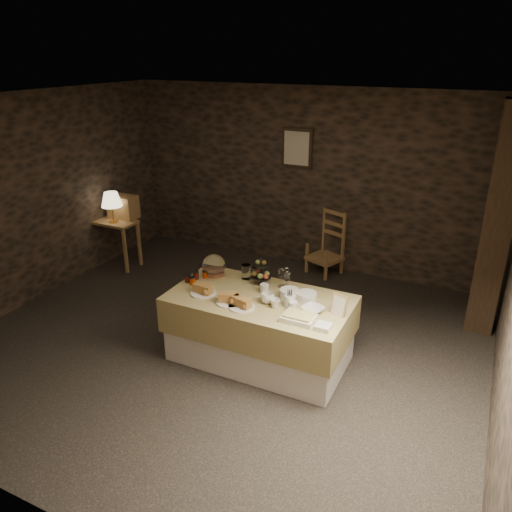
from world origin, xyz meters
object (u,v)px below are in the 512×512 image
at_px(console_table, 115,229).
at_px(timber_column, 498,223).
at_px(chair, 326,245).
at_px(wine_rack, 123,207).
at_px(fruit_stand, 261,274).
at_px(buffet_table, 260,324).
at_px(table_lamp, 111,200).

distance_m(console_table, timber_column, 5.12).
bearing_deg(chair, console_table, -135.76).
height_order(console_table, wine_rack, wine_rack).
distance_m(wine_rack, fruit_stand, 3.07).
distance_m(buffet_table, console_table, 3.27).
relative_size(console_table, fruit_stand, 2.34).
distance_m(buffet_table, table_lamp, 3.26).
bearing_deg(table_lamp, chair, 23.07).
height_order(table_lamp, timber_column, timber_column).
height_order(buffet_table, chair, chair).
xyz_separation_m(console_table, chair, (2.90, 1.16, -0.17)).
relative_size(timber_column, fruit_stand, 8.55).
bearing_deg(fruit_stand, chair, 89.34).
relative_size(buffet_table, wine_rack, 4.39).
bearing_deg(wine_rack, console_table, -105.52).
bearing_deg(buffet_table, chair, 92.27).
xyz_separation_m(console_table, table_lamp, (0.05, -0.05, 0.47)).
bearing_deg(buffet_table, wine_rack, 153.46).
xyz_separation_m(wine_rack, fruit_stand, (2.83, -1.18, -0.03)).
xyz_separation_m(console_table, wine_rack, (0.05, 0.18, 0.30)).
distance_m(table_lamp, timber_column, 5.03).
bearing_deg(wine_rack, chair, 19.05).
distance_m(buffet_table, wine_rack, 3.33).
xyz_separation_m(console_table, fruit_stand, (2.88, -1.00, 0.27)).
distance_m(console_table, fruit_stand, 3.06).
height_order(wine_rack, timber_column, timber_column).
xyz_separation_m(buffet_table, console_table, (-3.00, 1.29, 0.16)).
relative_size(console_table, table_lamp, 1.59).
relative_size(console_table, chair, 0.99).
height_order(chair, fruit_stand, fruit_stand).
xyz_separation_m(chair, fruit_stand, (-0.02, -2.17, 0.44)).
xyz_separation_m(buffet_table, timber_column, (2.05, 1.71, 0.88)).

